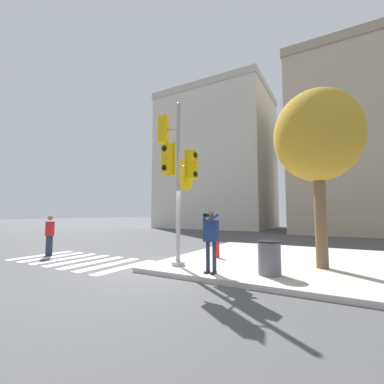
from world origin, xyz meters
TOP-DOWN VIEW (x-y plane):
  - ground_plane at (0.00, 0.00)m, footprint 160.00×160.00m
  - sidewalk_corner at (3.50, 3.50)m, footprint 8.00×8.00m
  - crosswalk_stripes at (-3.61, -0.05)m, footprint 5.20×2.70m
  - traffic_signal_pole at (0.52, 0.40)m, footprint 1.44×1.44m
  - person_photographer at (1.89, 0.03)m, footprint 0.50×0.53m
  - pedestrian_distant at (-5.73, 0.06)m, footprint 0.34×0.20m
  - street_tree at (4.53, 2.29)m, footprint 2.63×2.63m
  - fire_hydrant at (1.03, 2.38)m, footprint 0.16×0.22m
  - trash_bin at (3.35, 0.62)m, footprint 0.63×0.63m
  - building_left at (-8.35, 23.36)m, footprint 13.40×10.15m
  - building_right at (7.29, 21.47)m, footprint 12.41×10.82m

SIDE VIEW (x-z plane):
  - ground_plane at x=0.00m, z-range 0.00..0.00m
  - crosswalk_stripes at x=-3.61m, z-range 0.00..0.01m
  - sidewalk_corner at x=3.50m, z-range 0.00..0.14m
  - fire_hydrant at x=1.03m, z-range 0.13..0.76m
  - trash_bin at x=3.35m, z-range 0.14..1.04m
  - pedestrian_distant at x=-5.73m, z-range 0.05..1.74m
  - person_photographer at x=1.89m, z-range 0.31..2.03m
  - traffic_signal_pole at x=0.52m, z-range 0.61..5.94m
  - street_tree at x=4.53m, z-range 1.41..6.94m
  - building_right at x=7.29m, z-range 0.01..16.31m
  - building_left at x=-8.35m, z-range 0.01..17.01m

